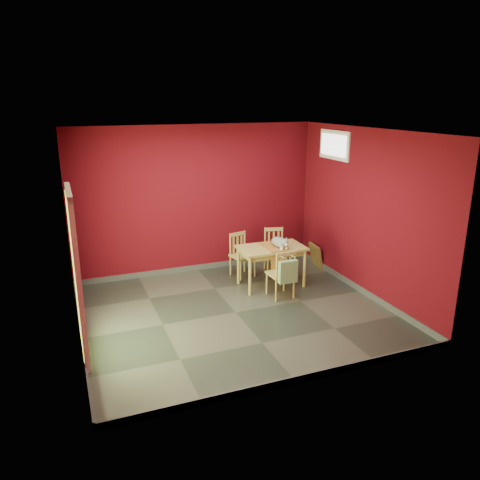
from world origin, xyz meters
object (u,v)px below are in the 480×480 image
object	(u,v)px
chair_far_left	(241,254)
picture_frame	(316,255)
dining_table	(272,252)
tote_bag	(288,272)
cat	(279,240)
chair_far_right	(275,250)
chair_near	(282,273)

from	to	relation	value
chair_far_left	picture_frame	world-z (taller)	chair_far_left
dining_table	tote_bag	size ratio (longest dim) A/B	2.61
chair_far_left	cat	distance (m)	0.90
chair_far_right	cat	distance (m)	0.81
dining_table	chair_far_right	size ratio (longest dim) A/B	1.38
chair_far_left	picture_frame	distance (m)	1.54
chair_near	cat	world-z (taller)	cat
chair_near	cat	xyz separation A→B (m)	(0.19, 0.48, 0.40)
cat	dining_table	bearing A→B (deg)	177.39
chair_far_left	chair_far_right	world-z (taller)	chair_far_right
chair_far_left	picture_frame	xyz separation A→B (m)	(1.53, -0.06, -0.19)
chair_far_left	cat	xyz separation A→B (m)	(0.43, -0.68, 0.41)
dining_table	chair_far_left	size ratio (longest dim) A/B	1.42
chair_far_left	tote_bag	distance (m)	1.39
dining_table	picture_frame	distance (m)	1.41
dining_table	picture_frame	bearing A→B (deg)	25.17
dining_table	chair_near	distance (m)	0.56
tote_bag	cat	size ratio (longest dim) A/B	0.94
chair_near	tote_bag	world-z (taller)	chair_near
chair_far_right	picture_frame	world-z (taller)	chair_far_right
chair_far_left	chair_far_right	size ratio (longest dim) A/B	0.98
cat	chair_near	bearing A→B (deg)	-95.31
dining_table	cat	distance (m)	0.24
picture_frame	dining_table	bearing A→B (deg)	-154.83
chair_far_left	cat	world-z (taller)	cat
chair_far_right	tote_bag	xyz separation A→B (m)	(-0.42, -1.35, 0.10)
chair_far_left	chair_far_right	bearing A→B (deg)	-1.04
chair_far_right	chair_near	world-z (taller)	chair_far_right
chair_near	dining_table	bearing A→B (deg)	83.39
cat	chair_far_right	bearing A→B (deg)	86.14
tote_bag	chair_far_left	bearing A→B (deg)	100.32
chair_far_right	cat	size ratio (longest dim) A/B	1.78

